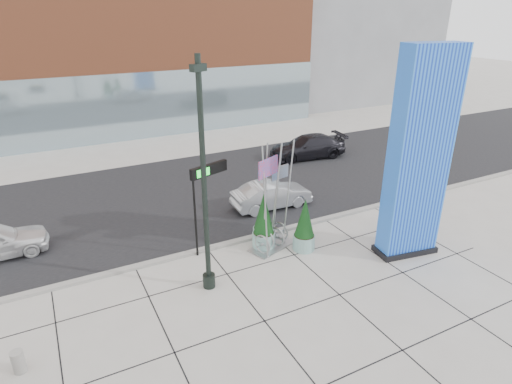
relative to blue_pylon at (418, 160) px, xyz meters
name	(u,v)px	position (x,y,z in m)	size (l,w,h in m)	color
ground	(224,312)	(-8.21, -0.15, -3.98)	(160.00, 160.00, 0.00)	#9E9991
street_asphalt	(148,201)	(-8.21, 9.85, -3.97)	(80.00, 12.00, 0.02)	black
curb_edge	(185,254)	(-8.21, 3.85, -3.92)	(80.00, 0.30, 0.12)	gray
tower_podium	(100,60)	(-7.21, 26.85, 1.52)	(34.00, 10.00, 11.00)	#A4512F
tower_glass_front	(116,108)	(-7.21, 22.05, -1.48)	(34.00, 0.60, 5.00)	#8CA5B2
building_grey_parking	(321,12)	(17.79, 31.85, 5.02)	(20.00, 18.00, 18.00)	slate
blue_pylon	(418,160)	(0.00, 0.00, 0.00)	(2.61, 1.47, 8.23)	#0C2DC1
lamp_post	(205,203)	(-8.10, 1.42, -0.67)	(0.55, 0.44, 8.09)	black
public_art_sculpture	(272,221)	(-4.70, 2.85, -2.78)	(2.22, 1.62, 4.55)	#A2A4A7
concrete_bollard	(18,362)	(-14.21, 0.14, -3.64)	(0.35, 0.35, 0.68)	gray
overhead_street_sign	(209,180)	(-7.10, 3.65, -0.78)	(1.71, 0.70, 3.73)	black
round_planter_east	(305,226)	(-3.61, 2.08, -2.89)	(0.92, 0.92, 2.30)	#80ADA7
round_planter_mid	(264,223)	(-5.01, 3.01, -2.86)	(0.95, 0.95, 2.37)	#80ADA7
round_planter_west	(264,219)	(-4.79, 3.45, -2.91)	(0.90, 0.90, 2.26)	#80ADA7
car_silver_mid	(272,195)	(-2.80, 6.28, -3.31)	(1.41, 4.05, 1.33)	#AEB0B6
car_dark_east	(307,147)	(3.22, 12.10, -3.22)	(2.11, 5.19, 1.51)	black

